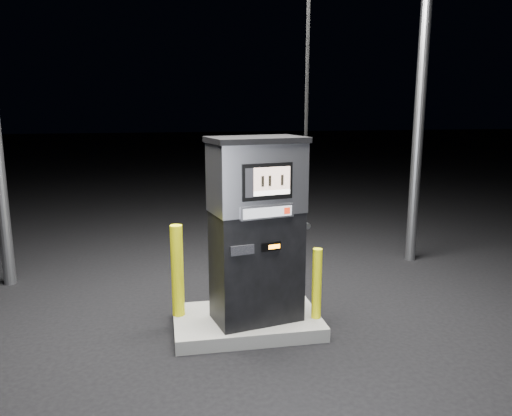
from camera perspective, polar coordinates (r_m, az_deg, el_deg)
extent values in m
plane|color=black|center=(5.72, -1.05, -13.56)|extent=(80.00, 80.00, 0.00)
cube|color=slate|center=(5.68, -1.06, -12.88)|extent=(1.60, 1.00, 0.15)
cylinder|color=gray|center=(8.08, 18.14, 9.82)|extent=(0.16, 0.16, 4.50)
cube|color=black|center=(5.38, 0.05, -6.63)|extent=(1.00, 0.70, 1.20)
cube|color=#AAABB1|center=(5.15, 0.06, 3.52)|extent=(1.02, 0.73, 0.72)
cube|color=black|center=(5.11, 0.06, 7.83)|extent=(1.07, 0.77, 0.06)
cube|color=black|center=(4.90, 1.31, 3.04)|extent=(0.53, 0.14, 0.36)
cube|color=#C4A38E|center=(4.90, 1.84, 3.37)|extent=(0.38, 0.09, 0.23)
cube|color=white|center=(4.92, 1.84, 1.77)|extent=(0.38, 0.09, 0.05)
cube|color=#AAABB1|center=(4.96, 1.29, -0.47)|extent=(0.57, 0.15, 0.13)
cube|color=#ACAFB4|center=(4.94, 1.37, -0.50)|extent=(0.52, 0.11, 0.10)
cube|color=red|center=(5.03, 3.57, -0.31)|extent=(0.07, 0.02, 0.07)
cube|color=black|center=(5.07, 1.76, -4.44)|extent=(0.21, 0.06, 0.09)
cube|color=orange|center=(5.07, 2.11, -4.44)|extent=(0.12, 0.03, 0.04)
cube|color=black|center=(4.95, -1.58, -4.84)|extent=(0.25, 0.08, 0.10)
cube|color=black|center=(5.47, 4.92, -1.92)|extent=(0.13, 0.19, 0.24)
cylinder|color=gray|center=(5.49, 5.46, -1.86)|extent=(0.11, 0.22, 0.07)
cylinder|color=black|center=(5.30, 5.86, 15.06)|extent=(0.04, 0.04, 2.97)
cylinder|color=#FFFE0E|center=(5.56, -8.97, -7.10)|extent=(0.16, 0.16, 1.02)
cylinder|color=#FFFE0E|center=(5.50, 6.96, -8.57)|extent=(0.12, 0.12, 0.78)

